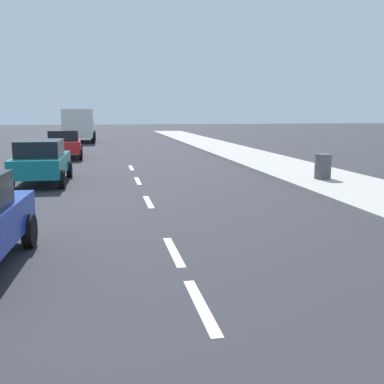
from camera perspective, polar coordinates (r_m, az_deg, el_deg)
The scene contains 11 objects.
ground_plane at distance 16.67m, azimuth -6.83°, elevation 1.24°, with size 160.00×160.00×0.00m, color #2D2D33.
sidewalk_strip at distance 20.30m, azimuth 12.64°, elevation 2.85°, with size 3.60×80.00×0.14m, color #B2ADA3.
lane_stripe_2 at distance 6.19m, azimuth 1.16°, elevation -14.21°, with size 0.16×1.80×0.01m, color white.
lane_stripe_3 at distance 8.41m, azimuth -2.36°, elevation -7.53°, with size 0.16×1.80×0.01m, color white.
lane_stripe_4 at distance 12.99m, azimuth -5.57°, elevation -1.24°, with size 0.16×1.80×0.01m, color white.
lane_stripe_5 at distance 16.99m, azimuth -6.91°, elevation 1.42°, with size 0.16×1.80×0.01m, color white.
lane_stripe_6 at distance 21.02m, azimuth -7.74°, elevation 3.07°, with size 0.16×1.80×0.01m, color white.
parked_car_teal at distance 17.10m, azimuth -18.61°, elevation 3.83°, with size 1.91×4.00×1.57m.
parked_car_red at distance 26.24m, azimuth -15.94°, elevation 5.99°, with size 2.08×4.27×1.57m.
delivery_truck at distance 40.15m, azimuth -14.19°, elevation 8.32°, with size 2.69×6.25×2.80m.
trash_bin_far at distance 17.11m, azimuth 16.31°, elevation 3.15°, with size 0.60×0.60×0.91m, color #47474C.
Camera 1 is at (-1.20, 3.57, 2.55)m, focal length 41.94 mm.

